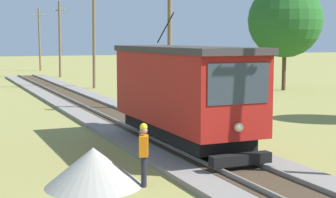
# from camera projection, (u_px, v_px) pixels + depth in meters

# --- Properties ---
(red_tram) EXTENTS (2.60, 8.54, 4.79)m
(red_tram) POSITION_uv_depth(u_px,v_px,m) (183.00, 91.00, 19.36)
(red_tram) COLOR maroon
(red_tram) RESTS_ON rail_right
(utility_pole_mid) EXTENTS (1.40, 0.29, 7.32)m
(utility_pole_mid) POSITION_uv_depth(u_px,v_px,m) (170.00, 45.00, 28.84)
(utility_pole_mid) COLOR brown
(utility_pole_mid) RESTS_ON ground
(utility_pole_far) EXTENTS (1.40, 0.57, 8.45)m
(utility_pole_far) POSITION_uv_depth(u_px,v_px,m) (94.00, 36.00, 43.08)
(utility_pole_far) COLOR brown
(utility_pole_far) RESTS_ON ground
(utility_pole_distant) EXTENTS (1.40, 0.56, 8.04)m
(utility_pole_distant) POSITION_uv_depth(u_px,v_px,m) (60.00, 39.00, 55.58)
(utility_pole_distant) COLOR brown
(utility_pole_distant) RESTS_ON ground
(utility_pole_horizon) EXTENTS (1.40, 0.46, 7.99)m
(utility_pole_horizon) POSITION_uv_depth(u_px,v_px,m) (39.00, 39.00, 67.07)
(utility_pole_horizon) COLOR brown
(utility_pole_horizon) RESTS_ON ground
(gravel_pile) EXTENTS (2.72, 2.72, 1.10)m
(gravel_pile) POSITION_uv_depth(u_px,v_px,m) (93.00, 167.00, 14.60)
(gravel_pile) COLOR #9E998E
(gravel_pile) RESTS_ON ground
(track_worker) EXTENTS (0.37, 0.44, 1.78)m
(track_worker) POSITION_uv_depth(u_px,v_px,m) (144.00, 152.00, 14.54)
(track_worker) COLOR black
(track_worker) RESTS_ON ground
(tree_left_far) EXTENTS (5.87, 5.87, 8.48)m
(tree_left_far) POSITION_uv_depth(u_px,v_px,m) (285.00, 20.00, 41.41)
(tree_left_far) COLOR #4C3823
(tree_left_far) RESTS_ON ground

